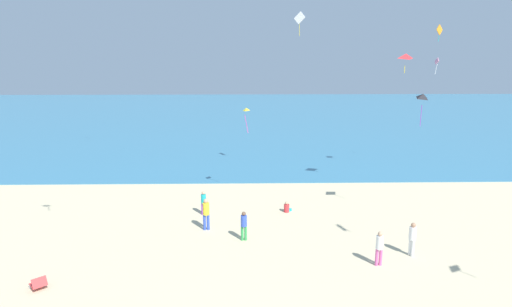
# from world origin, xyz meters

# --- Properties ---
(ground_plane) EXTENTS (120.00, 120.00, 0.00)m
(ground_plane) POSITION_xyz_m (0.00, 10.00, 0.00)
(ground_plane) COLOR beige
(ocean_water) EXTENTS (120.00, 60.00, 0.05)m
(ocean_water) POSITION_xyz_m (0.00, 49.08, 0.03)
(ocean_water) COLOR teal
(ocean_water) RESTS_ON ground_plane
(beach_chair_mid_beach) EXTENTS (0.81, 0.82, 0.55)m
(beach_chair_mid_beach) POSITION_xyz_m (-8.62, 5.47, 0.26)
(beach_chair_mid_beach) COLOR #D13D3D
(beach_chair_mid_beach) RESTS_ON ground_plane
(person_0) EXTENTS (0.37, 0.37, 1.70)m
(person_0) POSITION_xyz_m (-2.53, 11.15, 0.98)
(person_0) COLOR blue
(person_0) RESTS_ON ground_plane
(person_1) EXTENTS (0.35, 0.35, 1.58)m
(person_1) POSITION_xyz_m (5.35, 7.14, 0.91)
(person_1) COLOR #D8599E
(person_1) RESTS_ON ground_plane
(person_2) EXTENTS (0.30, 0.30, 1.50)m
(person_2) POSITION_xyz_m (-0.56, 9.82, 0.86)
(person_2) COLOR green
(person_2) RESTS_ON ground_plane
(person_4) EXTENTS (0.54, 0.56, 0.65)m
(person_4) POSITION_xyz_m (1.92, 13.60, 0.24)
(person_4) COLOR red
(person_4) RESTS_ON ground_plane
(person_5) EXTENTS (0.41, 0.41, 1.61)m
(person_5) POSITION_xyz_m (7.12, 8.03, 0.93)
(person_5) COLOR white
(person_5) RESTS_ON ground_plane
(person_7) EXTENTS (0.29, 0.29, 1.39)m
(person_7) POSITION_xyz_m (-2.87, 13.28, 0.80)
(person_7) COLOR purple
(person_7) RESTS_ON ground_plane
(kite_black) EXTENTS (0.87, 0.85, 1.73)m
(kite_black) POSITION_xyz_m (8.61, 11.88, 6.88)
(kite_black) COLOR black
(kite_white) EXTENTS (0.70, 0.60, 1.56)m
(kite_white) POSITION_xyz_m (3.10, 19.54, 11.17)
(kite_white) COLOR white
(kite_yellow) EXTENTS (0.42, 0.53, 1.58)m
(kite_yellow) POSITION_xyz_m (-0.43, 16.38, 5.59)
(kite_yellow) COLOR yellow
(kite_red) EXTENTS (0.97, 0.84, 1.20)m
(kite_red) POSITION_xyz_m (9.07, 16.06, 8.81)
(kite_red) COLOR red
(kite_orange) EXTENTS (0.58, 0.44, 1.09)m
(kite_orange) POSITION_xyz_m (12.12, 18.82, 10.40)
(kite_orange) COLOR orange
(kite_pink) EXTENTS (0.17, 0.52, 1.23)m
(kite_pink) POSITION_xyz_m (13.56, 22.11, 8.28)
(kite_pink) COLOR pink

